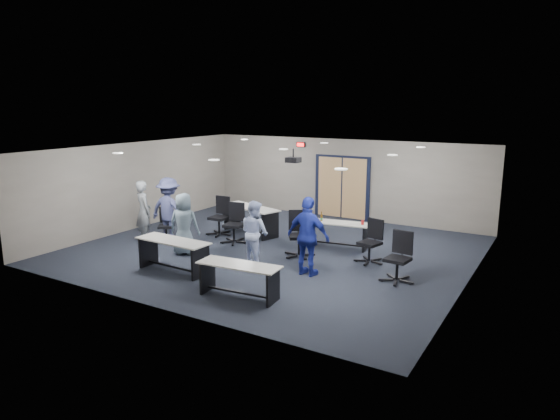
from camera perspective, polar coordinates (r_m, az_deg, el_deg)
The scene contains 25 objects.
floor at distance 13.53m, azimuth -0.68°, elevation -4.54°, with size 10.00×10.00×0.00m, color black.
back_wall at distance 17.15m, azimuth 7.17°, elevation 3.55°, with size 10.00×0.04×2.70m, color gray.
front_wall at distance 9.75m, azimuth -14.62°, elevation -3.31°, with size 10.00×0.04×2.70m, color gray.
left_wall at distance 16.33m, azimuth -15.87°, elevation 2.75°, with size 0.04×9.00×2.70m, color gray.
right_wall at distance 11.48m, azimuth 21.14°, elevation -1.43°, with size 0.04×9.00×2.70m, color gray.
ceiling at distance 13.01m, azimuth -0.71°, elevation 6.93°, with size 10.00×9.00×0.04m, color silver.
double_door at distance 17.16m, azimuth 7.09°, elevation 2.54°, with size 2.00×0.07×2.20m.
exit_sign at distance 17.67m, azimuth 2.39°, elevation 7.47°, with size 0.32×0.07×0.18m.
ceiling_projector at distance 13.32m, azimuth 1.52°, elevation 5.77°, with size 0.35×0.32×0.37m.
ceiling_can_lights at distance 13.23m, azimuth -0.14°, elevation 6.88°, with size 6.24×5.74×0.02m, color silver, non-canonical shape.
table_front_left at distance 11.94m, azimuth -12.10°, elevation -4.49°, with size 1.90×0.69×0.76m.
table_front_right at distance 10.21m, azimuth -4.70°, elevation -7.37°, with size 1.78×0.72×0.70m.
table_back_left at distance 15.08m, azimuth -3.40°, elevation -0.60°, with size 2.14×1.24×0.83m.
table_back_right at distance 13.72m, azimuth 6.64°, elevation -2.27°, with size 1.79×0.81×0.96m.
chair_back_a at distance 14.98m, azimuth -7.00°, elevation -0.71°, with size 0.72×0.72×1.15m, color black, non-canonical shape.
chair_back_b at distance 14.07m, azimuth -5.32°, elevation -1.54°, with size 0.71×0.71×1.13m, color black, non-canonical shape.
chair_back_c at distance 12.77m, azimuth 2.21°, elevation -2.80°, with size 0.74×0.74×1.18m, color black, non-canonical shape.
chair_back_d at distance 12.51m, azimuth 10.22°, elevation -3.56°, with size 0.68×0.68×1.08m, color black, non-canonical shape.
chair_loose_left at distance 14.57m, azimuth -12.90°, elevation -1.67°, with size 0.61×0.61×0.96m, color black, non-canonical shape.
chair_loose_right at distance 11.29m, azimuth 13.29°, elevation -5.29°, with size 0.71×0.71×1.12m, color black, non-canonical shape.
person_gray at distance 14.56m, azimuth -15.31°, elevation -0.17°, with size 0.65×0.42×1.77m, color gray.
person_plaid at distance 13.17m, azimuth -10.91°, elevation -1.57°, with size 0.79×0.51×1.62m, color slate.
person_lightblue at distance 12.20m, azimuth -2.91°, elevation -2.56°, with size 0.77×0.60×1.58m, color #C0D1FF.
person_navy at distance 11.34m, azimuth 3.24°, elevation -3.05°, with size 1.07×0.45×1.83m, color navy.
person_back at distance 14.53m, azimuth -12.56°, elevation 0.06°, with size 1.18×0.68×1.83m, color #464B7E.
Camera 1 is at (6.75, -11.06, 3.88)m, focal length 32.00 mm.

